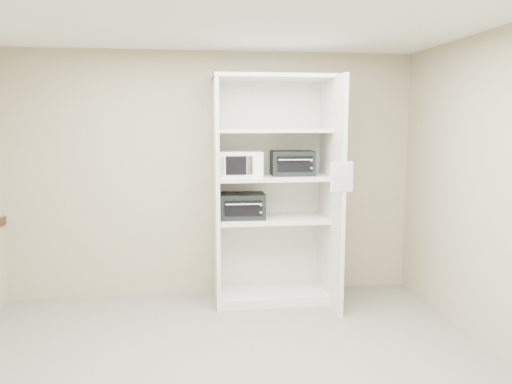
{
  "coord_description": "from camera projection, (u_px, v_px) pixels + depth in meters",
  "views": [
    {
      "loc": [
        -0.22,
        -3.53,
        1.94
      ],
      "look_at": [
        0.39,
        1.31,
        1.25
      ],
      "focal_mm": 35.0,
      "sensor_mm": 36.0,
      "label": 1
    }
  ],
  "objects": [
    {
      "name": "floor",
      "position": [
        226.0,
        381.0,
        3.76
      ],
      "size": [
        4.5,
        4.0,
        0.01
      ],
      "primitive_type": "cube",
      "color": "slate",
      "rests_on": "ground"
    },
    {
      "name": "ceiling",
      "position": [
        223.0,
        9.0,
        3.38
      ],
      "size": [
        4.5,
        4.0,
        0.01
      ],
      "primitive_type": "cube",
      "color": "white"
    },
    {
      "name": "wall_back",
      "position": [
        213.0,
        175.0,
        5.54
      ],
      "size": [
        4.5,
        0.02,
        2.7
      ],
      "primitive_type": "cube",
      "color": "tan",
      "rests_on": "ground"
    },
    {
      "name": "wall_front",
      "position": [
        265.0,
        307.0,
        1.61
      ],
      "size": [
        4.5,
        0.02,
        2.7
      ],
      "primitive_type": "cube",
      "color": "tan",
      "rests_on": "ground"
    },
    {
      "name": "shelving_unit",
      "position": [
        277.0,
        198.0,
        5.36
      ],
      "size": [
        1.24,
        0.92,
        2.42
      ],
      "color": "white",
      "rests_on": "floor"
    },
    {
      "name": "microwave",
      "position": [
        241.0,
        164.0,
        5.22
      ],
      "size": [
        0.45,
        0.35,
        0.26
      ],
      "primitive_type": "cube",
      "rotation": [
        0.0,
        0.0,
        -0.03
      ],
      "color": "white",
      "rests_on": "shelving_unit"
    },
    {
      "name": "toaster_oven_upper",
      "position": [
        292.0,
        163.0,
        5.36
      ],
      "size": [
        0.47,
        0.36,
        0.26
      ],
      "primitive_type": "cube",
      "rotation": [
        0.0,
        0.0,
        -0.04
      ],
      "color": "black",
      "rests_on": "shelving_unit"
    },
    {
      "name": "toaster_oven_lower",
      "position": [
        242.0,
        206.0,
        5.32
      ],
      "size": [
        0.49,
        0.38,
        0.26
      ],
      "primitive_type": "cube",
      "rotation": [
        0.0,
        0.0,
        -0.04
      ],
      "color": "black",
      "rests_on": "shelving_unit"
    },
    {
      "name": "paper_sign",
      "position": [
        342.0,
        177.0,
        4.77
      ],
      "size": [
        0.22,
        0.03,
        0.29
      ],
      "primitive_type": "cube",
      "rotation": [
        0.0,
        0.0,
        0.1
      ],
      "color": "white",
      "rests_on": "shelving_unit"
    }
  ]
}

